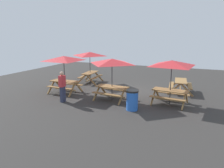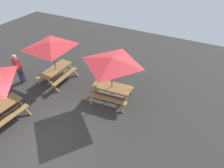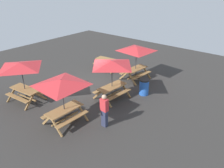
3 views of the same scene
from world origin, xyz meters
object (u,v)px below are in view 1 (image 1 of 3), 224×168
picnic_table_1 (112,64)px  picnic_table_3 (181,84)px  picnic_table_0 (64,61)px  picnic_table_2 (90,56)px  picnic_table_4 (172,67)px  trash_bin_blue (132,100)px  person_standing (62,86)px

picnic_table_1 → picnic_table_3: bearing=-131.0°
picnic_table_0 → picnic_table_3: bearing=-154.4°
picnic_table_2 → picnic_table_4: 7.10m
trash_bin_blue → picnic_table_4: bearing=-133.2°
person_standing → picnic_table_2: bearing=-165.5°
picnic_table_2 → trash_bin_blue: picnic_table_2 is taller
trash_bin_blue → picnic_table_2: bearing=-44.2°
picnic_table_3 → picnic_table_4: 3.07m
picnic_table_2 → picnic_table_4: (-6.39, 3.09, 0.00)m
trash_bin_blue → person_standing: 3.87m
picnic_table_3 → picnic_table_1: bearing=-52.7°
picnic_table_2 → trash_bin_blue: bearing=39.5°
picnic_table_2 → picnic_table_3: picnic_table_2 is taller
picnic_table_2 → picnic_table_3: (-6.64, 0.39, -1.43)m
picnic_table_0 → trash_bin_blue: (-4.83, 1.40, -1.49)m
picnic_table_4 → picnic_table_3: bearing=-89.4°
picnic_table_1 → picnic_table_3: size_ratio=1.21×
picnic_table_2 → picnic_table_1: bearing=36.7°
trash_bin_blue → person_standing: bearing=3.4°
picnic_table_4 → trash_bin_blue: (1.54, 1.64, -1.49)m
picnic_table_4 → trash_bin_blue: size_ratio=2.87×
picnic_table_1 → picnic_table_2: same height
picnic_table_2 → person_standing: picnic_table_2 is taller
picnic_table_1 → person_standing: picnic_table_1 is taller
picnic_table_1 → picnic_table_3: 4.81m
person_standing → trash_bin_blue: bearing=96.3°
picnic_table_3 → trash_bin_blue: trash_bin_blue is taller
picnic_table_0 → trash_bin_blue: 5.24m
picnic_table_3 → person_standing: bearing=-57.0°
picnic_table_3 → picnic_table_4: bearing=-11.4°
picnic_table_0 → picnic_table_2: bearing=-87.9°
picnic_table_0 → picnic_table_1: (-3.27, 0.21, 0.00)m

